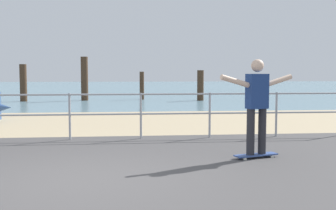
# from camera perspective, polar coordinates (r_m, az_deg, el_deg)

# --- Properties ---
(ground_plane) EXTENTS (24.00, 10.00, 0.04)m
(ground_plane) POSITION_cam_1_polar(r_m,az_deg,el_deg) (5.04, -13.74, -13.12)
(ground_plane) COLOR #474444
(ground_plane) RESTS_ON ground
(beach_strip) EXTENTS (24.00, 6.00, 0.04)m
(beach_strip) POSITION_cam_1_polar(r_m,az_deg,el_deg) (12.86, -8.79, -2.31)
(beach_strip) COLOR tan
(beach_strip) RESTS_ON ground
(sea_surface) EXTENTS (72.00, 50.00, 0.04)m
(sea_surface) POSITION_cam_1_polar(r_m,az_deg,el_deg) (40.79, -6.71, 2.34)
(sea_surface) COLOR slate
(sea_surface) RESTS_ON ground
(railing_fence) EXTENTS (14.17, 0.05, 1.05)m
(railing_fence) POSITION_cam_1_polar(r_m,az_deg,el_deg) (9.60, -17.90, -0.59)
(railing_fence) COLOR #9EA0A5
(railing_fence) RESTS_ON ground
(skateboard) EXTENTS (0.82, 0.43, 0.08)m
(skateboard) POSITION_cam_1_polar(r_m,az_deg,el_deg) (7.51, 11.89, -6.69)
(skateboard) COLOR #334C8C
(skateboard) RESTS_ON ground
(skateboarder) EXTENTS (1.41, 0.51, 1.65)m
(skateboarder) POSITION_cam_1_polar(r_m,az_deg,el_deg) (7.39, 12.01, 0.56)
(skateboarder) COLOR #26262B
(skateboarder) RESTS_ON skateboard
(groyne_post_1) EXTENTS (0.35, 0.35, 1.92)m
(groyne_post_1) POSITION_cam_1_polar(r_m,az_deg,el_deg) (22.61, -19.10, 2.85)
(groyne_post_1) COLOR #422D1E
(groyne_post_1) RESTS_ON ground
(groyne_post_2) EXTENTS (0.37, 0.37, 2.32)m
(groyne_post_2) POSITION_cam_1_polar(r_m,az_deg,el_deg) (22.54, -11.30, 3.52)
(groyne_post_2) COLOR #422D1E
(groyne_post_2) RESTS_ON ground
(groyne_post_3) EXTENTS (0.24, 0.24, 1.54)m
(groyne_post_3) POSITION_cam_1_polar(r_m,az_deg,el_deg) (22.88, -3.58, 2.63)
(groyne_post_3) COLOR #422D1E
(groyne_post_3) RESTS_ON ground
(groyne_post_4) EXTENTS (0.34, 0.34, 1.61)m
(groyne_post_4) POSITION_cam_1_polar(r_m,az_deg,el_deg) (22.10, 4.43, 2.65)
(groyne_post_4) COLOR #422D1E
(groyne_post_4) RESTS_ON ground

